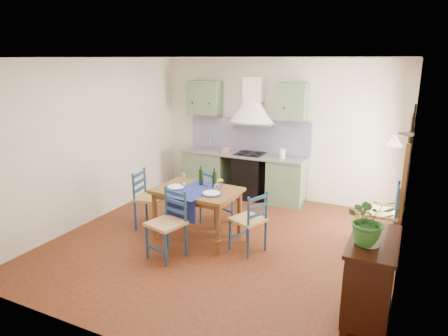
{
  "coord_description": "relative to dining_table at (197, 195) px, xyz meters",
  "views": [
    {
      "loc": [
        2.51,
        -5.14,
        2.79
      ],
      "look_at": [
        -0.12,
        0.3,
        1.13
      ],
      "focal_mm": 32.0,
      "sensor_mm": 36.0,
      "label": 1
    }
  ],
  "objects": [
    {
      "name": "floor",
      "position": [
        0.44,
        0.0,
        -0.73
      ],
      "size": [
        5.0,
        5.0,
        0.0
      ],
      "primitive_type": "plane",
      "color": "#421A0E",
      "rests_on": "ground"
    },
    {
      "name": "back_wall",
      "position": [
        -0.03,
        2.3,
        0.32
      ],
      "size": [
        5.0,
        0.96,
        2.8
      ],
      "color": "beige",
      "rests_on": "ground"
    },
    {
      "name": "right_wall",
      "position": [
        2.94,
        0.28,
        0.61
      ],
      "size": [
        0.26,
        5.0,
        2.8
      ],
      "color": "beige",
      "rests_on": "ground"
    },
    {
      "name": "left_wall",
      "position": [
        -2.06,
        0.0,
        0.67
      ],
      "size": [
        0.04,
        5.0,
        2.8
      ],
      "primitive_type": "cube",
      "color": "beige",
      "rests_on": "ground"
    },
    {
      "name": "ceiling",
      "position": [
        0.44,
        0.0,
        2.08
      ],
      "size": [
        5.0,
        5.0,
        0.01
      ],
      "primitive_type": "cube",
      "color": "silver",
      "rests_on": "back_wall"
    },
    {
      "name": "dining_table",
      "position": [
        0.0,
        0.0,
        0.0
      ],
      "size": [
        1.33,
        1.01,
        1.14
      ],
      "color": "brown",
      "rests_on": "ground"
    },
    {
      "name": "chair_near",
      "position": [
        -0.07,
        -0.73,
        -0.22
      ],
      "size": [
        0.56,
        0.56,
        0.99
      ],
      "color": "navy",
      "rests_on": "ground"
    },
    {
      "name": "chair_far",
      "position": [
        -0.02,
        0.64,
        -0.22
      ],
      "size": [
        0.6,
        0.6,
        0.99
      ],
      "color": "navy",
      "rests_on": "ground"
    },
    {
      "name": "chair_left",
      "position": [
        -0.98,
        0.05,
        -0.22
      ],
      "size": [
        0.52,
        0.52,
        0.98
      ],
      "color": "navy",
      "rests_on": "ground"
    },
    {
      "name": "chair_right",
      "position": [
        0.92,
        -0.06,
        -0.24
      ],
      "size": [
        0.57,
        0.57,
        0.94
      ],
      "color": "navy",
      "rests_on": "ground"
    },
    {
      "name": "chair_spare",
      "position": [
        2.68,
        1.01,
        -0.21
      ],
      "size": [
        0.49,
        0.49,
        1.0
      ],
      "color": "navy",
      "rests_on": "ground"
    },
    {
      "name": "sideboard",
      "position": [
        2.7,
        -0.95,
        -0.22
      ],
      "size": [
        0.5,
        1.05,
        0.94
      ],
      "color": "black",
      "rests_on": "ground"
    },
    {
      "name": "potted_plant",
      "position": [
        2.65,
        -1.08,
        0.47
      ],
      "size": [
        0.59,
        0.55,
        0.53
      ],
      "primitive_type": "imported",
      "rotation": [
        0.0,
        0.0,
        0.34
      ],
      "color": "#32712E",
      "rests_on": "sideboard"
    }
  ]
}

